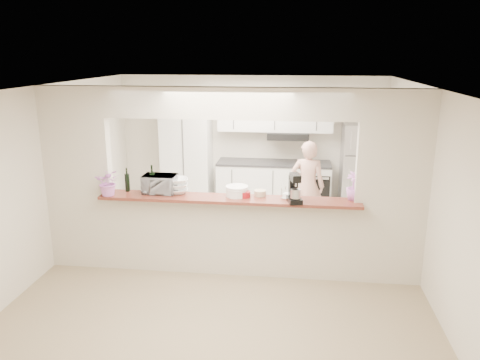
% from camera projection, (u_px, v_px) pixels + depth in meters
% --- Properties ---
extents(floor, '(6.00, 6.00, 0.00)m').
position_uv_depth(floor, '(230.00, 272.00, 6.40)').
color(floor, gray).
rests_on(floor, ground).
extents(tile_overlay, '(5.00, 2.90, 0.01)m').
position_uv_depth(tile_overlay, '(243.00, 231.00, 7.88)').
color(tile_overlay, beige).
rests_on(tile_overlay, floor).
extents(partition, '(5.00, 0.15, 2.50)m').
position_uv_depth(partition, '(229.00, 167.00, 6.01)').
color(partition, beige).
rests_on(partition, floor).
extents(bar_counter, '(3.40, 0.38, 1.09)m').
position_uv_depth(bar_counter, '(229.00, 233.00, 6.24)').
color(bar_counter, beige).
rests_on(bar_counter, floor).
extents(kitchen_cabinets, '(3.15, 0.62, 2.25)m').
position_uv_depth(kitchen_cabinets, '(240.00, 159.00, 8.77)').
color(kitchen_cabinets, silver).
rests_on(kitchen_cabinets, floor).
extents(refrigerator, '(0.75, 0.70, 1.70)m').
position_uv_depth(refrigerator, '(362.00, 170.00, 8.47)').
color(refrigerator, '#B8B8BE').
rests_on(refrigerator, floor).
extents(flower_left, '(0.37, 0.34, 0.36)m').
position_uv_depth(flower_left, '(109.00, 182.00, 6.10)').
color(flower_left, '#C769B3').
rests_on(flower_left, bar_counter).
extents(wine_bottle_a, '(0.07, 0.07, 0.37)m').
position_uv_depth(wine_bottle_a, '(152.00, 182.00, 6.26)').
color(wine_bottle_a, black).
rests_on(wine_bottle_a, bar_counter).
extents(wine_bottle_b, '(0.06, 0.06, 0.32)m').
position_uv_depth(wine_bottle_b, '(127.00, 182.00, 6.31)').
color(wine_bottle_b, black).
rests_on(wine_bottle_b, bar_counter).
extents(toaster_oven, '(0.45, 0.30, 0.24)m').
position_uv_depth(toaster_oven, '(160.00, 184.00, 6.24)').
color(toaster_oven, '#9F9FA3').
rests_on(toaster_oven, bar_counter).
extents(serving_bowls, '(0.35, 0.35, 0.20)m').
position_uv_depth(serving_bowls, '(178.00, 186.00, 6.22)').
color(serving_bowls, white).
rests_on(serving_bowls, bar_counter).
extents(plate_stack_a, '(0.30, 0.30, 0.13)m').
position_uv_depth(plate_stack_a, '(237.00, 191.00, 6.11)').
color(plate_stack_a, white).
rests_on(plate_stack_a, bar_counter).
extents(plate_stack_b, '(0.30, 0.30, 0.10)m').
position_uv_depth(plate_stack_b, '(237.00, 192.00, 6.12)').
color(plate_stack_b, white).
rests_on(plate_stack_b, bar_counter).
extents(red_bowl, '(0.16, 0.16, 0.08)m').
position_uv_depth(red_bowl, '(244.00, 194.00, 6.07)').
color(red_bowl, maroon).
rests_on(red_bowl, bar_counter).
extents(tan_bowl, '(0.16, 0.16, 0.07)m').
position_uv_depth(tan_bowl, '(260.00, 193.00, 6.13)').
color(tan_bowl, tan).
rests_on(tan_bowl, bar_counter).
extents(utensil_caddy, '(0.26, 0.21, 0.21)m').
position_uv_depth(utensil_caddy, '(291.00, 193.00, 5.98)').
color(utensil_caddy, silver).
rests_on(utensil_caddy, bar_counter).
extents(stand_mixer, '(0.21, 0.28, 0.37)m').
position_uv_depth(stand_mixer, '(294.00, 189.00, 5.84)').
color(stand_mixer, black).
rests_on(stand_mixer, bar_counter).
extents(flower_right, '(0.25, 0.25, 0.37)m').
position_uv_depth(flower_right, '(354.00, 186.00, 5.92)').
color(flower_right, '#C16BC8').
rests_on(flower_right, bar_counter).
extents(person, '(0.60, 0.44, 1.53)m').
position_uv_depth(person, '(308.00, 187.00, 7.72)').
color(person, tan).
rests_on(person, floor).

